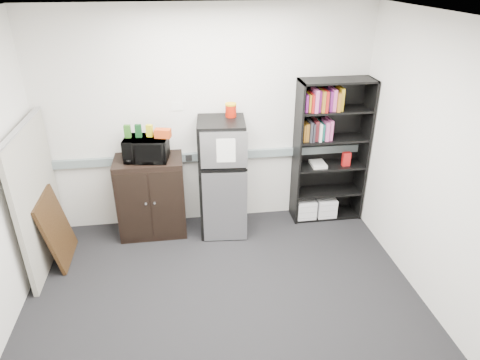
{
  "coord_description": "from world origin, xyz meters",
  "views": [
    {
      "loc": [
        -0.32,
        -3.21,
        3.04
      ],
      "look_at": [
        0.28,
        0.9,
        0.95
      ],
      "focal_mm": 32.0,
      "sensor_mm": 36.0,
      "label": 1
    }
  ],
  "objects": [
    {
      "name": "floor",
      "position": [
        0.0,
        0.0,
        0.0
      ],
      "size": [
        4.0,
        4.0,
        0.0
      ],
      "primitive_type": "plane",
      "color": "black",
      "rests_on": "ground"
    },
    {
      "name": "wall_back",
      "position": [
        0.0,
        1.75,
        1.35
      ],
      "size": [
        4.0,
        0.02,
        2.7
      ],
      "primitive_type": "cube",
      "color": "white",
      "rests_on": "floor"
    },
    {
      "name": "wall_right",
      "position": [
        2.0,
        0.0,
        1.35
      ],
      "size": [
        0.02,
        3.5,
        2.7
      ],
      "primitive_type": "cube",
      "color": "white",
      "rests_on": "floor"
    },
    {
      "name": "ceiling",
      "position": [
        0.0,
        0.0,
        2.7
      ],
      "size": [
        4.0,
        3.5,
        0.02
      ],
      "primitive_type": "cube",
      "color": "white",
      "rests_on": "wall_back"
    },
    {
      "name": "electrical_raceway",
      "position": [
        0.0,
        1.72,
        0.9
      ],
      "size": [
        3.92,
        0.05,
        0.1
      ],
      "primitive_type": "cube",
      "color": "gray",
      "rests_on": "wall_back"
    },
    {
      "name": "wall_note",
      "position": [
        -0.35,
        1.74,
        1.55
      ],
      "size": [
        0.14,
        0.0,
        0.1
      ],
      "primitive_type": "cube",
      "color": "white",
      "rests_on": "wall_back"
    },
    {
      "name": "bookshelf",
      "position": [
        1.51,
        1.57,
        0.97
      ],
      "size": [
        0.9,
        0.34,
        1.85
      ],
      "color": "black",
      "rests_on": "floor"
    },
    {
      "name": "cubicle_partition",
      "position": [
        -1.9,
        1.08,
        0.81
      ],
      "size": [
        0.06,
        1.3,
        1.62
      ],
      "color": "gray",
      "rests_on": "floor"
    },
    {
      "name": "cabinet",
      "position": [
        -0.73,
        1.5,
        0.5
      ],
      "size": [
        0.8,
        0.53,
        1.0
      ],
      "color": "black",
      "rests_on": "floor"
    },
    {
      "name": "microwave",
      "position": [
        -0.73,
        1.48,
        1.14
      ],
      "size": [
        0.54,
        0.4,
        0.27
      ],
      "primitive_type": "imported",
      "rotation": [
        0.0,
        0.0,
        -0.14
      ],
      "color": "black",
      "rests_on": "cabinet"
    },
    {
      "name": "snack_box_a",
      "position": [
        -0.93,
        1.52,
        1.35
      ],
      "size": [
        0.08,
        0.06,
        0.15
      ],
      "primitive_type": "cube",
      "rotation": [
        0.0,
        0.0,
        -0.17
      ],
      "color": "#285C1A",
      "rests_on": "microwave"
    },
    {
      "name": "snack_box_b",
      "position": [
        -0.81,
        1.52,
        1.35
      ],
      "size": [
        0.07,
        0.06,
        0.15
      ],
      "primitive_type": "cube",
      "rotation": [
        0.0,
        0.0,
        -0.08
      ],
      "color": "#0B3313",
      "rests_on": "microwave"
    },
    {
      "name": "snack_box_c",
      "position": [
        -0.68,
        1.52,
        1.35
      ],
      "size": [
        0.08,
        0.07,
        0.14
      ],
      "primitive_type": "cube",
      "rotation": [
        0.0,
        0.0,
        -0.34
      ],
      "color": "gold",
      "rests_on": "microwave"
    },
    {
      "name": "snack_bag",
      "position": [
        -0.53,
        1.47,
        1.33
      ],
      "size": [
        0.2,
        0.14,
        0.1
      ],
      "primitive_type": "cube",
      "rotation": [
        0.0,
        0.0,
        -0.25
      ],
      "color": "#C84214",
      "rests_on": "microwave"
    },
    {
      "name": "refrigerator",
      "position": [
        0.14,
        1.42,
        0.73
      ],
      "size": [
        0.59,
        0.62,
        1.46
      ],
      "rotation": [
        0.0,
        0.0,
        -0.08
      ],
      "color": "black",
      "rests_on": "floor"
    },
    {
      "name": "coffee_can",
      "position": [
        0.26,
        1.55,
        1.55
      ],
      "size": [
        0.13,
        0.13,
        0.18
      ],
      "color": "#A41707",
      "rests_on": "refrigerator"
    },
    {
      "name": "framed_poster",
      "position": [
        -1.77,
        1.06,
        0.42
      ],
      "size": [
        0.21,
        0.65,
        0.82
      ],
      "rotation": [
        0.0,
        -0.21,
        0.0
      ],
      "color": "black",
      "rests_on": "floor"
    }
  ]
}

